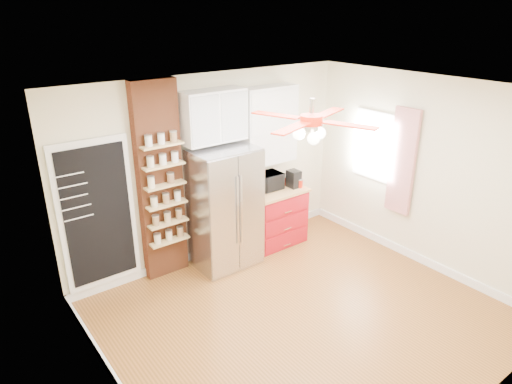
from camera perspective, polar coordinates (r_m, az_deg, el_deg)
floor at (r=5.81m, az=5.81°, el=-15.07°), size 4.50×4.50×0.00m
ceiling at (r=4.71m, az=7.09°, el=12.14°), size 4.50×4.50×0.00m
wall_back at (r=6.59m, az=-5.57°, el=2.96°), size 4.50×0.02×2.70m
wall_front at (r=4.10m, az=26.26°, el=-12.12°), size 4.50×0.02×2.70m
wall_left at (r=4.08m, az=-17.81°, el=-10.90°), size 0.02×4.00×2.70m
wall_right at (r=6.76m, az=20.46°, el=2.13°), size 0.02×4.00×2.70m
chalkboard at (r=6.01m, az=-19.18°, el=-2.76°), size 0.95×0.05×1.95m
brick_pillar at (r=6.15m, az=-11.90°, el=1.15°), size 0.60×0.16×2.70m
fridge at (r=6.45m, az=-4.05°, el=-1.98°), size 0.90×0.70×1.75m
upper_glass_cabinet at (r=6.20m, az=-5.37°, el=9.44°), size 0.90×0.35×0.70m
red_cabinet at (r=7.18m, az=2.30°, el=-3.02°), size 0.94×0.64×0.90m
upper_shelf_unit at (r=6.83m, az=1.57°, el=8.34°), size 0.90×0.30×1.15m
window at (r=7.18m, az=14.63°, el=5.61°), size 0.04×0.75×1.05m
curtain at (r=6.86m, az=17.83°, el=3.62°), size 0.06×0.40×1.55m
ceiling_fan at (r=4.76m, az=6.94°, el=8.87°), size 1.40×1.40×0.44m
toaster_oven at (r=6.96m, az=1.33°, el=1.31°), size 0.47×0.33×0.26m
coffee_maker at (r=7.08m, az=4.73°, el=1.66°), size 0.17×0.20×0.27m
canister_left at (r=7.10m, az=5.47°, el=1.06°), size 0.11×0.11×0.13m
canister_right at (r=7.19m, az=3.88°, el=1.40°), size 0.10×0.10×0.13m
pantry_jar_oats at (r=5.91m, az=-12.98°, el=1.16°), size 0.10×0.10×0.14m
pantry_jar_beans at (r=6.04m, az=-10.63°, el=1.72°), size 0.12×0.12×0.13m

